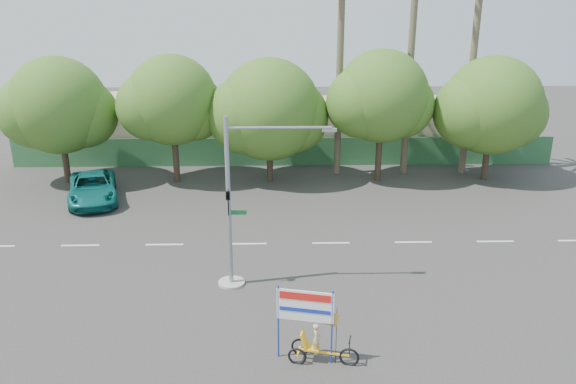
{
  "coord_description": "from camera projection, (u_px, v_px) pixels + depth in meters",
  "views": [
    {
      "loc": [
        -0.66,
        -16.74,
        11.07
      ],
      "look_at": [
        -0.13,
        5.43,
        3.5
      ],
      "focal_mm": 35.0,
      "sensor_mm": 36.0,
      "label": 1
    }
  ],
  "objects": [
    {
      "name": "ground",
      "position": [
        296.0,
        338.0,
        19.42
      ],
      "size": [
        120.0,
        120.0,
        0.0
      ],
      "primitive_type": "plane",
      "color": "#33302D",
      "rests_on": "ground"
    },
    {
      "name": "fence",
      "position": [
        284.0,
        152.0,
        39.44
      ],
      "size": [
        38.0,
        0.08,
        2.0
      ],
      "primitive_type": "cube",
      "color": "#336B3D",
      "rests_on": "ground"
    },
    {
      "name": "building_left",
      "position": [
        154.0,
        125.0,
        43.15
      ],
      "size": [
        12.0,
        8.0,
        4.0
      ],
      "primitive_type": "cube",
      "color": "#B7A791",
      "rests_on": "ground"
    },
    {
      "name": "building_right",
      "position": [
        386.0,
        127.0,
        43.62
      ],
      "size": [
        14.0,
        8.0,
        3.6
      ],
      "primitive_type": "cube",
      "color": "#B7A791",
      "rests_on": "ground"
    },
    {
      "name": "tree_far_left",
      "position": [
        58.0,
        109.0,
        34.6
      ],
      "size": [
        7.14,
        6.0,
        7.96
      ],
      "color": "#473828",
      "rests_on": "ground"
    },
    {
      "name": "tree_left",
      "position": [
        172.0,
        103.0,
        34.66
      ],
      "size": [
        6.66,
        5.6,
        8.07
      ],
      "color": "#473828",
      "rests_on": "ground"
    },
    {
      "name": "tree_center",
      "position": [
        269.0,
        112.0,
        34.99
      ],
      "size": [
        7.62,
        6.4,
        7.85
      ],
      "color": "#473828",
      "rests_on": "ground"
    },
    {
      "name": "tree_right",
      "position": [
        381.0,
        100.0,
        34.9
      ],
      "size": [
        6.9,
        5.8,
        8.36
      ],
      "color": "#473828",
      "rests_on": "ground"
    },
    {
      "name": "tree_far_right",
      "position": [
        491.0,
        109.0,
        35.24
      ],
      "size": [
        7.38,
        6.2,
        7.94
      ],
      "color": "#473828",
      "rests_on": "ground"
    },
    {
      "name": "palm_tall",
      "position": [
        414.0,
        11.0,
        34.67
      ],
      "size": [
        3.73,
        3.79,
        17.45
      ],
      "color": "#70604C",
      "rests_on": "ground"
    },
    {
      "name": "palm_mid",
      "position": [
        476.0,
        29.0,
        35.11
      ],
      "size": [
        3.73,
        3.79,
        15.45
      ],
      "color": "#70604C",
      "rests_on": "ground"
    },
    {
      "name": "palm_short",
      "position": [
        341.0,
        38.0,
        35.09
      ],
      "size": [
        3.73,
        3.79,
        14.45
      ],
      "color": "#70604C",
      "rests_on": "ground"
    },
    {
      "name": "traffic_signal",
      "position": [
        237.0,
        218.0,
        22.2
      ],
      "size": [
        4.72,
        1.1,
        7.0
      ],
      "color": "gray",
      "rests_on": "ground"
    },
    {
      "name": "trike_billboard",
      "position": [
        313.0,
        332.0,
        17.87
      ],
      "size": [
        2.63,
        0.95,
        2.64
      ],
      "rotation": [
        0.0,
        0.0,
        -0.23
      ],
      "color": "black",
      "rests_on": "ground"
    },
    {
      "name": "pickup_truck",
      "position": [
        93.0,
        188.0,
        32.51
      ],
      "size": [
        4.16,
        6.22,
        1.59
      ],
      "primitive_type": "imported",
      "rotation": [
        0.0,
        0.0,
        0.29
      ],
      "color": "#0E625E",
      "rests_on": "ground"
    }
  ]
}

